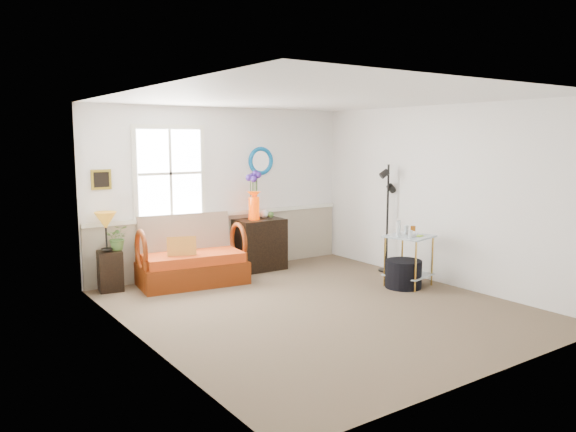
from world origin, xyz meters
TOP-DOWN VIEW (x-y plane):
  - floor at (0.00, 0.00)m, footprint 4.50×5.00m
  - ceiling at (0.00, 0.00)m, footprint 4.50×5.00m
  - walls at (0.00, 0.00)m, footprint 4.51×5.01m
  - wainscot at (0.00, 2.48)m, footprint 4.46×0.02m
  - chair_rail at (0.00, 2.47)m, footprint 4.46×0.04m
  - window at (-0.90, 2.47)m, footprint 1.14×0.06m
  - picture at (-1.92, 2.48)m, footprint 0.28×0.03m
  - mirror at (0.70, 2.48)m, footprint 0.47×0.07m
  - loveseat at (-0.80, 2.00)m, footprint 1.62×1.06m
  - throw_pillow at (-1.00, 1.90)m, footprint 0.42×0.24m
  - lamp_stand at (-1.90, 2.30)m, footprint 0.36×0.36m
  - table_lamp at (-1.94, 2.30)m, footprint 0.31×0.31m
  - potted_plant at (-1.77, 2.30)m, footprint 0.43×0.45m
  - cabinet at (0.50, 2.20)m, footprint 0.79×0.52m
  - flower_vase at (0.41, 2.22)m, footprint 0.28×0.28m
  - side_table at (1.71, 0.10)m, footprint 0.71×0.71m
  - tabletop_items at (1.69, 0.12)m, footprint 0.49×0.49m
  - floor_lamp at (2.10, 0.93)m, footprint 0.32×0.32m
  - ottoman at (1.59, 0.07)m, footprint 0.56×0.56m

SIDE VIEW (x-z plane):
  - floor at x=0.00m, z-range -0.01..0.01m
  - ottoman at x=1.59m, z-range 0.00..0.40m
  - lamp_stand at x=-1.90m, z-range 0.00..0.57m
  - side_table at x=1.71m, z-range 0.00..0.74m
  - cabinet at x=0.50m, z-range 0.00..0.83m
  - wainscot at x=0.00m, z-range 0.00..0.90m
  - loveseat at x=-0.80m, z-range 0.00..0.99m
  - throw_pillow at x=-1.00m, z-range 0.32..0.73m
  - potted_plant at x=-1.77m, z-range 0.57..0.84m
  - table_lamp at x=-1.94m, z-range 0.57..1.12m
  - tabletop_items at x=1.69m, z-range 0.74..0.96m
  - floor_lamp at x=2.10m, z-range 0.00..1.72m
  - chair_rail at x=0.00m, z-range 0.89..0.95m
  - flower_vase at x=0.41m, z-range 0.83..1.59m
  - walls at x=0.00m, z-range 0.00..2.60m
  - picture at x=-1.92m, z-range 1.41..1.69m
  - window at x=-0.90m, z-range 0.88..2.32m
  - mirror at x=0.70m, z-range 1.51..1.99m
  - ceiling at x=0.00m, z-range 2.60..2.60m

